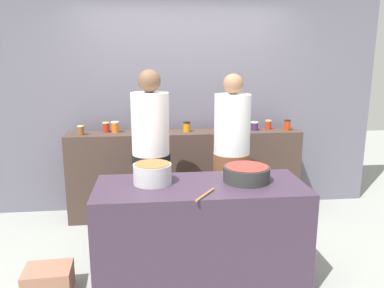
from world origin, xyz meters
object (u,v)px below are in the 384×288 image
at_px(preserve_jar_6, 221,126).
at_px(preserve_jar_9, 287,125).
at_px(bread_crate, 48,281).
at_px(preserve_jar_4, 152,128).
at_px(preserve_jar_1, 106,127).
at_px(cooking_pot_center, 246,174).
at_px(preserve_jar_3, 141,128).
at_px(preserve_jar_7, 255,126).
at_px(wooden_spoon, 205,195).
at_px(preserve_jar_2, 115,127).
at_px(preserve_jar_0, 81,130).
at_px(cook_with_tongs, 151,170).
at_px(preserve_jar_8, 268,125).
at_px(preserve_jar_5, 187,127).
at_px(cooking_pot_left, 152,173).
at_px(cook_in_cap, 231,169).

relative_size(preserve_jar_6, preserve_jar_9, 0.92).
bearing_deg(bread_crate, preserve_jar_4, 58.47).
bearing_deg(preserve_jar_9, preserve_jar_1, 177.17).
distance_m(preserve_jar_9, cooking_pot_center, 1.56).
relative_size(preserve_jar_3, preserve_jar_7, 1.17).
bearing_deg(preserve_jar_3, wooden_spoon, -73.32).
bearing_deg(preserve_jar_2, preserve_jar_0, -162.65).
xyz_separation_m(preserve_jar_0, cook_with_tongs, (0.77, -0.67, -0.28)).
xyz_separation_m(preserve_jar_0, preserve_jar_7, (1.99, 0.07, -0.00)).
xyz_separation_m(preserve_jar_6, preserve_jar_9, (0.79, -0.04, 0.01)).
height_order(preserve_jar_8, preserve_jar_9, preserve_jar_9).
xyz_separation_m(preserve_jar_2, preserve_jar_9, (2.01, -0.08, -0.00)).
distance_m(preserve_jar_5, preserve_jar_7, 0.81).
distance_m(preserve_jar_0, bread_crate, 1.69).
height_order(preserve_jar_2, cooking_pot_center, preserve_jar_2).
relative_size(preserve_jar_4, cooking_pot_left, 0.38).
height_order(preserve_jar_1, preserve_jar_3, preserve_jar_3).
xyz_separation_m(preserve_jar_7, cook_with_tongs, (-1.22, -0.74, -0.28)).
bearing_deg(preserve_jar_6, preserve_jar_9, -2.74).
xyz_separation_m(preserve_jar_3, wooden_spoon, (0.50, -1.67, -0.21)).
bearing_deg(bread_crate, preserve_jar_6, 41.25).
distance_m(cooking_pot_left, bread_crate, 1.20).
height_order(preserve_jar_3, wooden_spoon, preserve_jar_3).
distance_m(cooking_pot_center, cook_with_tongs, 1.01).
bearing_deg(cooking_pot_left, preserve_jar_1, 110.34).
relative_size(preserve_jar_0, preserve_jar_5, 0.90).
distance_m(preserve_jar_1, cooking_pot_left, 1.49).
bearing_deg(preserve_jar_9, preserve_jar_5, 178.43).
bearing_deg(preserve_jar_5, preserve_jar_1, 175.54).
height_order(preserve_jar_7, preserve_jar_8, preserve_jar_8).
xyz_separation_m(preserve_jar_2, wooden_spoon, (0.80, -1.71, -0.22)).
bearing_deg(preserve_jar_8, preserve_jar_2, 179.88).
bearing_deg(preserve_jar_4, preserve_jar_6, 4.06).
xyz_separation_m(cooking_pot_left, cook_in_cap, (0.78, 0.59, -0.17)).
distance_m(preserve_jar_1, preserve_jar_6, 1.32).
bearing_deg(wooden_spoon, cooking_pot_center, 37.97).
height_order(wooden_spoon, cook_in_cap, cook_in_cap).
bearing_deg(bread_crate, cook_in_cap, 23.88).
relative_size(cook_in_cap, bread_crate, 4.64).
bearing_deg(preserve_jar_5, preserve_jar_7, 0.64).
xyz_separation_m(preserve_jar_9, wooden_spoon, (-1.21, -1.63, -0.22)).
relative_size(preserve_jar_1, preserve_jar_3, 0.99).
bearing_deg(preserve_jar_8, cook_in_cap, -128.09).
relative_size(preserve_jar_3, cook_in_cap, 0.07).
relative_size(cooking_pot_center, cook_in_cap, 0.22).
xyz_separation_m(cook_in_cap, bread_crate, (-1.63, -0.72, -0.67)).
bearing_deg(preserve_jar_6, cooking_pot_center, -91.34).
bearing_deg(preserve_jar_2, preserve_jar_5, -3.49).
relative_size(preserve_jar_6, bread_crate, 0.31).
distance_m(cook_in_cap, bread_crate, 1.91).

